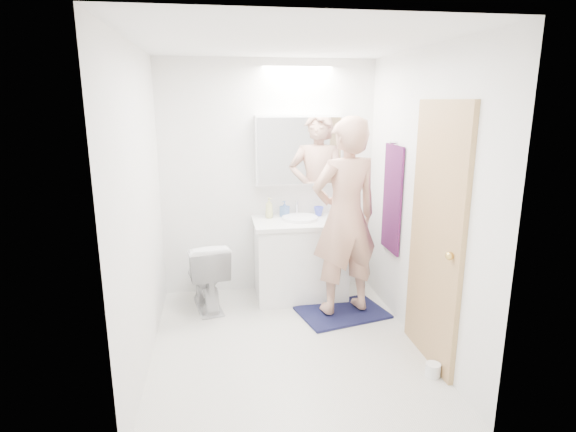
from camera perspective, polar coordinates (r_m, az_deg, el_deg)
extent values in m
plane|color=silver|center=(4.05, -0.16, -15.47)|extent=(2.50, 2.50, 0.00)
plane|color=white|center=(3.55, -0.19, 20.59)|extent=(2.50, 2.50, 0.00)
plane|color=white|center=(4.83, -2.41, 4.55)|extent=(2.50, 0.00, 2.50)
plane|color=white|center=(2.43, 4.26, -5.08)|extent=(2.50, 0.00, 2.50)
plane|color=white|center=(3.62, -17.66, 0.68)|extent=(0.00, 2.50, 2.50)
plane|color=white|center=(3.93, 15.90, 1.82)|extent=(0.00, 2.50, 2.50)
cube|color=white|center=(4.80, 1.51, -5.50)|extent=(0.90, 0.55, 0.78)
cube|color=white|center=(4.68, 1.54, -0.77)|extent=(0.95, 0.58, 0.04)
cylinder|color=white|center=(4.70, 1.48, -0.26)|extent=(0.36, 0.36, 0.03)
cylinder|color=silver|center=(4.87, 1.09, 1.02)|extent=(0.02, 0.02, 0.16)
cube|color=white|center=(4.76, 1.29, 8.06)|extent=(0.88, 0.14, 0.70)
cube|color=silver|center=(4.69, 1.45, 7.96)|extent=(0.84, 0.01, 0.66)
imported|color=silver|center=(4.64, -10.00, -7.02)|extent=(0.50, 0.74, 0.69)
cube|color=#131B3D|center=(4.59, 6.65, -11.65)|extent=(0.91, 0.72, 0.02)
imported|color=tan|center=(4.27, 7.01, -0.15)|extent=(0.75, 0.58, 1.82)
cube|color=tan|center=(3.66, 17.66, -2.41)|extent=(0.04, 0.80, 2.00)
sphere|color=gold|center=(3.40, 19.20, -4.65)|extent=(0.06, 0.06, 0.06)
cube|color=#14143E|center=(4.43, 12.64, 2.05)|extent=(0.02, 0.42, 1.00)
cylinder|color=silver|center=(4.36, 12.85, 8.75)|extent=(0.07, 0.02, 0.02)
imported|color=#C1C27D|center=(4.75, -2.33, 1.00)|extent=(0.11, 0.11, 0.21)
imported|color=#4F6FA9|center=(4.81, -0.42, 0.90)|extent=(0.11, 0.11, 0.17)
imported|color=#4551D0|center=(4.86, 3.78, 0.59)|extent=(0.12, 0.12, 0.10)
cylinder|color=white|center=(3.79, 17.33, -17.56)|extent=(0.11, 0.11, 0.10)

